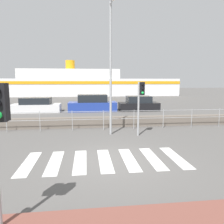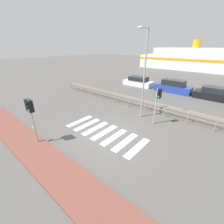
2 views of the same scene
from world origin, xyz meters
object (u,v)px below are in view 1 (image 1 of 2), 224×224
(streetlamp, at_px, (111,55))
(ferry_boat, at_px, (87,84))
(parked_car_blue, at_px, (93,104))
(traffic_light_far, at_px, (141,97))
(parked_car_white, at_px, (36,106))
(parked_car_black, at_px, (139,104))

(streetlamp, bearing_deg, ferry_boat, 91.90)
(ferry_boat, bearing_deg, parked_car_blue, -89.03)
(streetlamp, relative_size, ferry_boat, 0.20)
(traffic_light_far, distance_m, ferry_boat, 34.02)
(ferry_boat, bearing_deg, traffic_light_far, -85.57)
(streetlamp, distance_m, parked_car_white, 11.90)
(streetlamp, height_order, parked_car_blue, streetlamp)
(streetlamp, bearing_deg, parked_car_white, 121.79)
(traffic_light_far, height_order, parked_car_white, traffic_light_far)
(streetlamp, xyz_separation_m, parked_car_white, (-5.97, 9.64, -3.62))
(ferry_boat, height_order, parked_car_white, ferry_boat)
(parked_car_blue, xyz_separation_m, parked_car_black, (4.54, -0.00, -0.08))
(traffic_light_far, relative_size, parked_car_blue, 0.62)
(ferry_boat, height_order, parked_car_blue, ferry_boat)
(traffic_light_far, height_order, parked_car_blue, traffic_light_far)
(parked_car_black, bearing_deg, ferry_boat, 101.65)
(traffic_light_far, xyz_separation_m, parked_car_blue, (-2.22, 9.91, -1.41))
(parked_car_white, relative_size, parked_car_blue, 0.97)
(traffic_light_far, bearing_deg, streetlamp, 169.86)
(parked_car_white, bearing_deg, ferry_boat, 78.57)
(traffic_light_far, xyz_separation_m, parked_car_white, (-7.49, 9.91, -1.51))
(parked_car_black, bearing_deg, traffic_light_far, -103.19)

